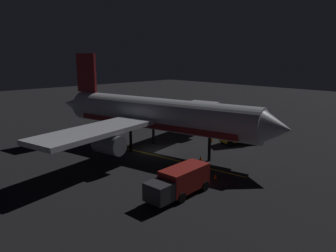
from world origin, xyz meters
TOP-DOWN VIEW (x-y plane):
  - ground_plane at (0.00, 0.00)m, footprint 180.00×180.00m
  - apron_guide_stripe at (1.21, 4.00)m, footprint 2.96×18.19m
  - airliner at (0.12, -0.57)m, footprint 32.86×33.73m
  - baggage_truck at (7.61, 11.44)m, footprint 6.60×2.61m
  - catering_truck at (-10.43, 5.40)m, footprint 6.36×4.45m
  - ground_crew_worker at (3.26, 9.26)m, footprint 0.40×0.40m
  - traffic_cone_near_left at (-8.29, 2.23)m, footprint 0.50×0.50m
  - traffic_cone_near_right at (8.83, 10.54)m, footprint 0.50×0.50m
  - traffic_cone_under_wing at (-0.99, 6.43)m, footprint 0.50×0.50m
  - traffic_cone_far at (2.35, 11.18)m, footprint 0.50×0.50m

SIDE VIEW (x-z plane):
  - ground_plane at x=0.00m, z-range -0.20..0.00m
  - apron_guide_stripe at x=1.21m, z-range 0.00..0.01m
  - traffic_cone_near_left at x=-8.29m, z-range -0.03..0.52m
  - traffic_cone_near_right at x=8.83m, z-range -0.03..0.52m
  - traffic_cone_under_wing at x=-0.99m, z-range -0.03..0.52m
  - traffic_cone_far at x=2.35m, z-range -0.03..0.52m
  - ground_crew_worker at x=3.26m, z-range 0.02..1.76m
  - baggage_truck at x=7.61m, z-range 0.05..2.48m
  - catering_truck at x=-10.43m, z-range 0.03..2.55m
  - airliner at x=0.12m, z-range -1.54..10.63m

